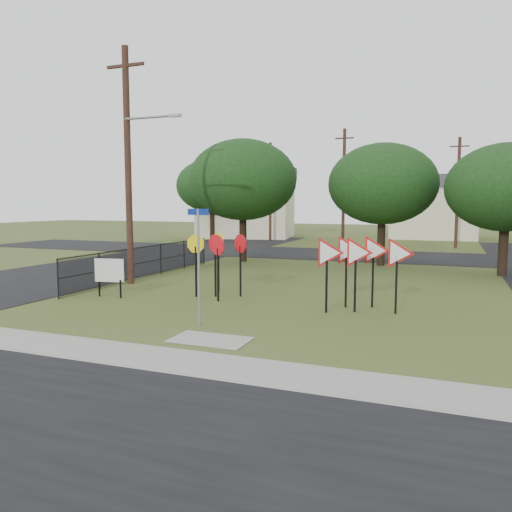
{
  "coord_description": "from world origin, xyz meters",
  "views": [
    {
      "loc": [
        5.62,
        -13.54,
        3.48
      ],
      "look_at": [
        -0.85,
        3.0,
        1.6
      ],
      "focal_mm": 35.0,
      "sensor_mm": 36.0,
      "label": 1
    }
  ],
  "objects_px": {
    "street_name_sign": "(199,260)",
    "stop_sign_cluster": "(218,250)",
    "info_board": "(109,272)",
    "yield_sign_cluster": "(360,255)"
  },
  "relations": [
    {
      "from": "street_name_sign",
      "to": "info_board",
      "type": "distance_m",
      "value": 5.85
    },
    {
      "from": "stop_sign_cluster",
      "to": "yield_sign_cluster",
      "type": "distance_m",
      "value": 5.37
    },
    {
      "from": "stop_sign_cluster",
      "to": "yield_sign_cluster",
      "type": "bearing_deg",
      "value": -5.78
    },
    {
      "from": "yield_sign_cluster",
      "to": "info_board",
      "type": "xyz_separation_m",
      "value": [
        -9.03,
        -1.04,
        -0.85
      ]
    },
    {
      "from": "street_name_sign",
      "to": "stop_sign_cluster",
      "type": "distance_m",
      "value": 4.46
    },
    {
      "from": "street_name_sign",
      "to": "info_board",
      "type": "bearing_deg",
      "value": 152.8
    },
    {
      "from": "street_name_sign",
      "to": "yield_sign_cluster",
      "type": "bearing_deg",
      "value": 43.31
    },
    {
      "from": "yield_sign_cluster",
      "to": "stop_sign_cluster",
      "type": "bearing_deg",
      "value": 174.22
    },
    {
      "from": "street_name_sign",
      "to": "stop_sign_cluster",
      "type": "bearing_deg",
      "value": 108.91
    },
    {
      "from": "stop_sign_cluster",
      "to": "info_board",
      "type": "relative_size",
      "value": 1.63
    }
  ]
}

